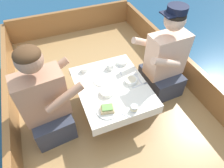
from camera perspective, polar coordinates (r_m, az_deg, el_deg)
name	(u,v)px	position (r m, az deg, el deg)	size (l,w,h in m)	color
ground_plane	(114,129)	(2.47, 0.64, -12.74)	(60.00, 60.00, 0.00)	navy
boat_deck	(114,121)	(2.33, 0.68, -10.60)	(2.06, 3.71, 0.33)	#A87F4C
gunwale_port	(12,136)	(2.06, -26.61, -13.06)	(0.06, 3.71, 0.32)	#936033
gunwale_starboard	(194,78)	(2.51, 22.36, 1.49)	(0.06, 3.71, 0.32)	#936033
bow_coaming	(72,21)	(3.45, -11.44, 17.25)	(1.94, 0.06, 0.37)	#936033
cockpit_table	(112,88)	(1.99, 0.00, -1.10)	(0.68, 0.82, 0.36)	#B2B2B7
person_port	(46,103)	(1.86, -18.46, -5.05)	(0.55, 0.48, 0.98)	#333847
person_starboard	(164,62)	(2.23, 14.77, 6.22)	(0.54, 0.46, 1.02)	#333847
plate_sandwich	(107,111)	(1.76, -1.34, -7.62)	(0.19, 0.19, 0.01)	silver
plate_bread	(103,79)	(2.02, -2.60, 1.33)	(0.21, 0.21, 0.01)	silver
sandwich	(107,109)	(1.74, -1.35, -7.08)	(0.13, 0.11, 0.05)	#E0BC7F
bowl_port_near	(131,80)	(1.99, 5.39, 1.02)	(0.12, 0.12, 0.04)	silver
bowl_starboard_near	(122,62)	(2.20, 2.86, 6.31)	(0.11, 0.11, 0.04)	silver
bowl_center_far	(107,92)	(1.88, -1.49, -2.23)	(0.13, 0.13, 0.04)	silver
coffee_cup_port	(110,66)	(2.12, -0.55, 5.12)	(0.11, 0.08, 0.07)	silver
coffee_cup_starboard	(84,69)	(2.12, -7.97, 4.21)	(0.10, 0.07, 0.05)	silver
tin_can	(134,108)	(1.76, 6.34, -6.88)	(0.07, 0.07, 0.05)	silver
utensil_fork_starboard	(120,113)	(1.75, 2.34, -8.30)	(0.13, 0.14, 0.00)	silver
utensil_knife_port	(100,70)	(2.13, -3.54, 3.95)	(0.17, 0.03, 0.00)	silver
utensil_spoon_port	(137,77)	(2.06, 7.26, 2.03)	(0.04, 0.17, 0.01)	silver
utensil_spoon_starboard	(95,68)	(2.16, -4.75, 4.70)	(0.15, 0.10, 0.01)	silver
utensil_spoon_center	(119,68)	(2.16, 2.02, 4.69)	(0.05, 0.17, 0.01)	silver
utensil_fork_port	(141,85)	(1.99, 8.32, -0.22)	(0.17, 0.03, 0.00)	silver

